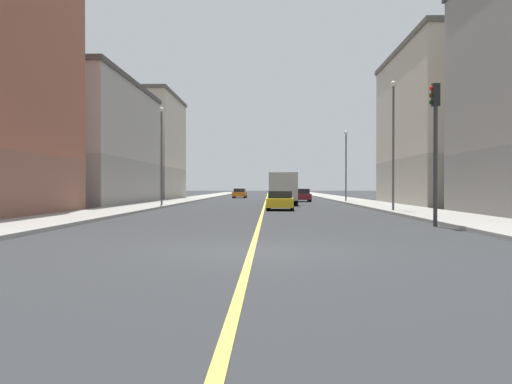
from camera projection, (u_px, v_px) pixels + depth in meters
name	position (u px, v px, depth m)	size (l,w,h in m)	color
ground_plane	(252.00, 251.00, 13.46)	(400.00, 400.00, 0.00)	#2F3032
sidewalk_left	(348.00, 200.00, 62.20)	(3.90, 168.00, 0.15)	#9E9B93
sidewalk_right	(184.00, 200.00, 62.68)	(3.90, 168.00, 0.15)	#9E9B93
lane_center_stripe	(266.00, 200.00, 62.44)	(0.16, 154.00, 0.01)	#E5D14C
building_left_mid	(462.00, 127.00, 46.65)	(11.36, 18.52, 13.41)	#9D9688
building_right_midblock	(75.00, 144.00, 48.47)	(11.36, 20.91, 10.85)	gray
building_right_distant	(133.00, 147.00, 69.02)	(11.36, 15.77, 13.11)	#9D9688
traffic_light_left_near	(435.00, 134.00, 21.77)	(0.40, 0.32, 5.71)	#2D2D2D
street_lamp_left_near	(393.00, 133.00, 33.62)	(0.36, 0.36, 7.98)	#4C4C51
street_lamp_right_near	(162.00, 146.00, 42.79)	(0.36, 0.36, 7.70)	#4C4C51
street_lamp_left_far	(346.00, 158.00, 54.53)	(0.36, 0.36, 7.05)	#4C4C51
car_orange	(240.00, 193.00, 77.08)	(1.95, 4.38, 1.33)	orange
car_yellow	(280.00, 201.00, 37.16)	(1.93, 4.19, 1.29)	gold
car_silver	(297.00, 194.00, 72.05)	(2.04, 4.00, 1.29)	silver
car_maroon	(302.00, 195.00, 58.01)	(1.85, 4.07, 1.37)	maroon
box_truck	(282.00, 188.00, 47.31)	(2.47, 6.53, 2.77)	maroon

